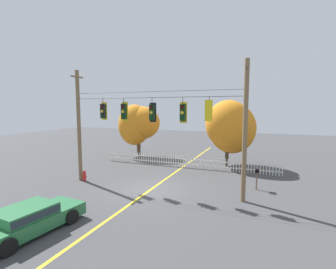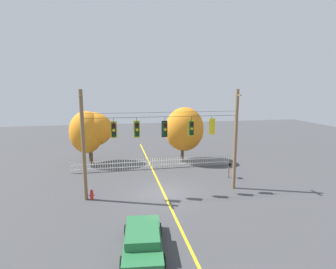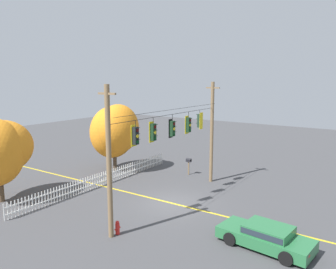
{
  "view_description": "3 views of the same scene",
  "coord_description": "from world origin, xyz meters",
  "px_view_note": "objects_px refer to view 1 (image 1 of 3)",
  "views": [
    {
      "loc": [
        6.58,
        -13.77,
        5.11
      ],
      "look_at": [
        0.55,
        1.5,
        3.36
      ],
      "focal_mm": 26.45,
      "sensor_mm": 36.0,
      "label": 1
    },
    {
      "loc": [
        -3.44,
        -18.73,
        7.83
      ],
      "look_at": [
        0.64,
        1.58,
        4.18
      ],
      "focal_mm": 28.79,
      "sensor_mm": 36.0,
      "label": 2
    },
    {
      "loc": [
        -17.17,
        -11.32,
        7.99
      ],
      "look_at": [
        0.93,
        0.89,
        4.28
      ],
      "focal_mm": 35.82,
      "sensor_mm": 36.0,
      "label": 3
    }
  ],
  "objects_px": {
    "traffic_signal_southbound_primary": "(183,112)",
    "autumn_maple_mid": "(230,127)",
    "traffic_signal_eastbound_side": "(209,110)",
    "autumn_maple_near_fence": "(138,124)",
    "parked_car": "(28,219)",
    "traffic_signal_northbound_primary": "(103,111)",
    "traffic_signal_northbound_secondary": "(152,112)",
    "fire_hydrant": "(84,176)",
    "traffic_signal_westbound_side": "(124,111)",
    "roadside_mailbox": "(257,172)"
  },
  "relations": [
    {
      "from": "autumn_maple_mid",
      "to": "parked_car",
      "type": "height_order",
      "value": "autumn_maple_mid"
    },
    {
      "from": "traffic_signal_southbound_primary",
      "to": "autumn_maple_near_fence",
      "type": "height_order",
      "value": "traffic_signal_southbound_primary"
    },
    {
      "from": "traffic_signal_northbound_secondary",
      "to": "parked_car",
      "type": "bearing_deg",
      "value": -109.11
    },
    {
      "from": "traffic_signal_southbound_primary",
      "to": "traffic_signal_eastbound_side",
      "type": "height_order",
      "value": "same"
    },
    {
      "from": "fire_hydrant",
      "to": "traffic_signal_westbound_side",
      "type": "bearing_deg",
      "value": 1.63
    },
    {
      "from": "traffic_signal_northbound_secondary",
      "to": "traffic_signal_eastbound_side",
      "type": "distance_m",
      "value": 3.53
    },
    {
      "from": "traffic_signal_southbound_primary",
      "to": "traffic_signal_eastbound_side",
      "type": "xyz_separation_m",
      "value": [
        1.55,
        -0.02,
        0.12
      ]
    },
    {
      "from": "traffic_signal_northbound_primary",
      "to": "autumn_maple_mid",
      "type": "distance_m",
      "value": 11.07
    },
    {
      "from": "traffic_signal_northbound_secondary",
      "to": "autumn_maple_near_fence",
      "type": "height_order",
      "value": "traffic_signal_northbound_secondary"
    },
    {
      "from": "traffic_signal_eastbound_side",
      "to": "autumn_maple_near_fence",
      "type": "xyz_separation_m",
      "value": [
        -9.55,
        9.26,
        -1.51
      ]
    },
    {
      "from": "traffic_signal_southbound_primary",
      "to": "traffic_signal_eastbound_side",
      "type": "relative_size",
      "value": 1.11
    },
    {
      "from": "traffic_signal_northbound_secondary",
      "to": "autumn_maple_mid",
      "type": "bearing_deg",
      "value": 66.17
    },
    {
      "from": "autumn_maple_mid",
      "to": "traffic_signal_southbound_primary",
      "type": "bearing_deg",
      "value": -101.46
    },
    {
      "from": "traffic_signal_northbound_secondary",
      "to": "fire_hydrant",
      "type": "distance_m",
      "value": 6.94
    },
    {
      "from": "autumn_maple_near_fence",
      "to": "parked_car",
      "type": "distance_m",
      "value": 16.78
    },
    {
      "from": "traffic_signal_northbound_primary",
      "to": "autumn_maple_near_fence",
      "type": "height_order",
      "value": "traffic_signal_northbound_primary"
    },
    {
      "from": "traffic_signal_eastbound_side",
      "to": "autumn_maple_near_fence",
      "type": "distance_m",
      "value": 13.39
    },
    {
      "from": "traffic_signal_northbound_secondary",
      "to": "traffic_signal_eastbound_side",
      "type": "relative_size",
      "value": 1.09
    },
    {
      "from": "autumn_maple_near_fence",
      "to": "roadside_mailbox",
      "type": "height_order",
      "value": "autumn_maple_near_fence"
    },
    {
      "from": "traffic_signal_northbound_secondary",
      "to": "roadside_mailbox",
      "type": "distance_m",
      "value": 7.54
    },
    {
      "from": "fire_hydrant",
      "to": "traffic_signal_northbound_primary",
      "type": "bearing_deg",
      "value": 3.16
    },
    {
      "from": "traffic_signal_northbound_primary",
      "to": "traffic_signal_northbound_secondary",
      "type": "bearing_deg",
      "value": 0.0
    },
    {
      "from": "autumn_maple_near_fence",
      "to": "parked_car",
      "type": "bearing_deg",
      "value": -77.28
    },
    {
      "from": "traffic_signal_eastbound_side",
      "to": "traffic_signal_southbound_primary",
      "type": "bearing_deg",
      "value": 179.29
    },
    {
      "from": "parked_car",
      "to": "autumn_maple_mid",
      "type": "bearing_deg",
      "value": 68.28
    },
    {
      "from": "traffic_signal_westbound_side",
      "to": "traffic_signal_northbound_secondary",
      "type": "relative_size",
      "value": 0.98
    },
    {
      "from": "parked_car",
      "to": "roadside_mailbox",
      "type": "bearing_deg",
      "value": 47.44
    },
    {
      "from": "traffic_signal_northbound_primary",
      "to": "traffic_signal_southbound_primary",
      "type": "bearing_deg",
      "value": 0.0
    },
    {
      "from": "autumn_maple_mid",
      "to": "fire_hydrant",
      "type": "bearing_deg",
      "value": -136.9
    },
    {
      "from": "traffic_signal_northbound_secondary",
      "to": "traffic_signal_southbound_primary",
      "type": "bearing_deg",
      "value": 0.01
    },
    {
      "from": "traffic_signal_northbound_primary",
      "to": "autumn_maple_mid",
      "type": "height_order",
      "value": "autumn_maple_mid"
    },
    {
      "from": "traffic_signal_southbound_primary",
      "to": "autumn_maple_mid",
      "type": "height_order",
      "value": "autumn_maple_mid"
    },
    {
      "from": "parked_car",
      "to": "traffic_signal_southbound_primary",
      "type": "bearing_deg",
      "value": 57.66
    },
    {
      "from": "traffic_signal_southbound_primary",
      "to": "parked_car",
      "type": "relative_size",
      "value": 0.33
    },
    {
      "from": "traffic_signal_northbound_primary",
      "to": "autumn_maple_mid",
      "type": "relative_size",
      "value": 0.24
    },
    {
      "from": "traffic_signal_northbound_primary",
      "to": "traffic_signal_eastbound_side",
      "type": "height_order",
      "value": "same"
    },
    {
      "from": "traffic_signal_northbound_secondary",
      "to": "traffic_signal_northbound_primary",
      "type": "bearing_deg",
      "value": -180.0
    },
    {
      "from": "parked_car",
      "to": "fire_hydrant",
      "type": "bearing_deg",
      "value": 113.06
    },
    {
      "from": "parked_car",
      "to": "roadside_mailbox",
      "type": "height_order",
      "value": "roadside_mailbox"
    },
    {
      "from": "traffic_signal_westbound_side",
      "to": "fire_hydrant",
      "type": "relative_size",
      "value": 1.98
    },
    {
      "from": "traffic_signal_westbound_side",
      "to": "traffic_signal_southbound_primary",
      "type": "distance_m",
      "value": 3.98
    },
    {
      "from": "fire_hydrant",
      "to": "roadside_mailbox",
      "type": "relative_size",
      "value": 0.53
    },
    {
      "from": "traffic_signal_northbound_secondary",
      "to": "fire_hydrant",
      "type": "bearing_deg",
      "value": -178.99
    },
    {
      "from": "traffic_signal_eastbound_side",
      "to": "fire_hydrant",
      "type": "xyz_separation_m",
      "value": [
        -8.8,
        -0.07,
        -4.63
      ]
    },
    {
      "from": "traffic_signal_northbound_secondary",
      "to": "autumn_maple_near_fence",
      "type": "xyz_separation_m",
      "value": [
        -6.02,
        9.24,
        -1.39
      ]
    },
    {
      "from": "fire_hydrant",
      "to": "parked_car",
      "type": "bearing_deg",
      "value": -66.94
    },
    {
      "from": "traffic_signal_northbound_primary",
      "to": "traffic_signal_westbound_side",
      "type": "relative_size",
      "value": 0.97
    },
    {
      "from": "traffic_signal_eastbound_side",
      "to": "autumn_maple_near_fence",
      "type": "relative_size",
      "value": 0.25
    },
    {
      "from": "traffic_signal_southbound_primary",
      "to": "autumn_maple_near_fence",
      "type": "distance_m",
      "value": 12.3
    },
    {
      "from": "autumn_maple_near_fence",
      "to": "roadside_mailbox",
      "type": "relative_size",
      "value": 3.92
    }
  ]
}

